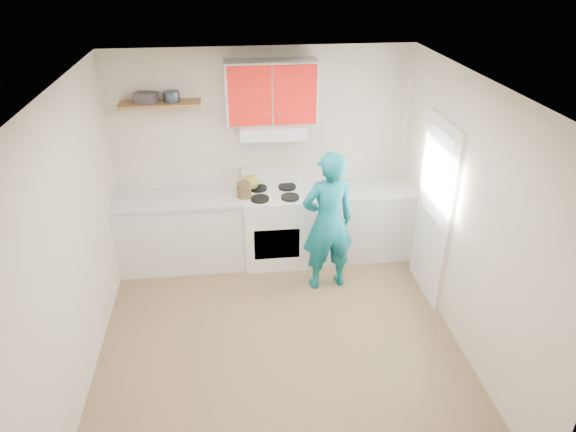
{
  "coord_description": "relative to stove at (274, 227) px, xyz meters",
  "views": [
    {
      "loc": [
        -0.4,
        -4.07,
        3.61
      ],
      "look_at": [
        0.15,
        0.55,
        1.15
      ],
      "focal_mm": 32.24,
      "sensor_mm": 36.0,
      "label": 1
    }
  ],
  "objects": [
    {
      "name": "ceiling",
      "position": [
        -0.1,
        -1.57,
        2.14
      ],
      "size": [
        3.6,
        3.8,
        0.04
      ],
      "primitive_type": "cube",
      "color": "white",
      "rests_on": "floor"
    },
    {
      "name": "silicone_mat",
      "position": [
        1.3,
        0.04,
        0.44
      ],
      "size": [
        0.32,
        0.27,
        0.01
      ],
      "primitive_type": "cube",
      "rotation": [
        0.0,
        0.0,
        0.02
      ],
      "color": "red",
      "rests_on": "counter_right"
    },
    {
      "name": "stove",
      "position": [
        0.0,
        0.0,
        0.0
      ],
      "size": [
        0.76,
        0.65,
        0.92
      ],
      "primitive_type": "cube",
      "color": "white",
      "rests_on": "floor"
    },
    {
      "name": "books",
      "position": [
        -1.39,
        0.16,
        1.64
      ],
      "size": [
        0.27,
        0.22,
        0.12
      ],
      "primitive_type": "cube",
      "rotation": [
        0.0,
        0.0,
        -0.26
      ],
      "color": "#373033",
      "rests_on": "shelf"
    },
    {
      "name": "shelf",
      "position": [
        -1.25,
        0.18,
        1.56
      ],
      "size": [
        0.9,
        0.3,
        0.04
      ],
      "primitive_type": "cube",
      "color": "brown",
      "rests_on": "back_wall"
    },
    {
      "name": "door",
      "position": [
        1.68,
        -0.88,
        0.56
      ],
      "size": [
        0.05,
        0.85,
        2.05
      ],
      "primitive_type": "cube",
      "color": "white",
      "rests_on": "floor"
    },
    {
      "name": "counter_right",
      "position": [
        1.04,
        0.02,
        -0.01
      ],
      "size": [
        1.32,
        0.6,
        0.9
      ],
      "primitive_type": "cube",
      "color": "silver",
      "rests_on": "floor"
    },
    {
      "name": "front_wall",
      "position": [
        -0.1,
        -3.47,
        0.84
      ],
      "size": [
        3.6,
        0.04,
        2.6
      ],
      "primitive_type": "cube",
      "color": "beige",
      "rests_on": "floor"
    },
    {
      "name": "floor",
      "position": [
        -0.1,
        -1.57,
        -0.46
      ],
      "size": [
        3.8,
        3.8,
        0.0
      ],
      "primitive_type": "plane",
      "color": "brown",
      "rests_on": "ground"
    },
    {
      "name": "left_wall",
      "position": [
        -1.9,
        -1.57,
        0.84
      ],
      "size": [
        0.04,
        3.8,
        2.6
      ],
      "primitive_type": "cube",
      "color": "beige",
      "rests_on": "floor"
    },
    {
      "name": "back_wall",
      "position": [
        -0.1,
        0.32,
        0.84
      ],
      "size": [
        3.6,
        0.04,
        2.6
      ],
      "primitive_type": "cube",
      "color": "beige",
      "rests_on": "floor"
    },
    {
      "name": "kettle",
      "position": [
        -0.27,
        0.17,
        0.55
      ],
      "size": [
        0.28,
        0.28,
        0.18
      ],
      "primitive_type": "ellipsoid",
      "rotation": [
        0.0,
        0.0,
        -0.37
      ],
      "color": "olive",
      "rests_on": "stove"
    },
    {
      "name": "counter_left",
      "position": [
        -1.14,
        0.02,
        -0.01
      ],
      "size": [
        1.52,
        0.6,
        0.9
      ],
      "primitive_type": "cube",
      "color": "silver",
      "rests_on": "floor"
    },
    {
      "name": "right_wall",
      "position": [
        1.7,
        -1.57,
        0.84
      ],
      "size": [
        0.04,
        3.8,
        2.6
      ],
      "primitive_type": "cube",
      "color": "beige",
      "rests_on": "floor"
    },
    {
      "name": "crock",
      "position": [
        -0.36,
        -0.05,
        0.54
      ],
      "size": [
        0.2,
        0.2,
        0.2
      ],
      "primitive_type": "cylinder",
      "rotation": [
        0.0,
        0.0,
        0.24
      ],
      "color": "#513C23",
      "rests_on": "counter_left"
    },
    {
      "name": "upper_cabinets",
      "position": [
        0.0,
        0.16,
        1.66
      ],
      "size": [
        1.02,
        0.33,
        0.7
      ],
      "primitive_type": "cube",
      "color": "red",
      "rests_on": "back_wall"
    },
    {
      "name": "cutting_board",
      "position": [
        0.71,
        -0.04,
        0.45
      ],
      "size": [
        0.36,
        0.31,
        0.02
      ],
      "primitive_type": "cube",
      "rotation": [
        0.0,
        0.0,
        0.35
      ],
      "color": "olive",
      "rests_on": "counter_right"
    },
    {
      "name": "tin",
      "position": [
        -1.12,
        0.19,
        1.63
      ],
      "size": [
        0.24,
        0.24,
        0.11
      ],
      "primitive_type": "cylinder",
      "rotation": [
        0.0,
        0.0,
        -0.36
      ],
      "color": "#333D4C",
      "rests_on": "shelf"
    },
    {
      "name": "person",
      "position": [
        0.55,
        -0.64,
        0.38
      ],
      "size": [
        0.67,
        0.49,
        1.68
      ],
      "primitive_type": "imported",
      "rotation": [
        0.0,
        0.0,
        3.3
      ],
      "color": "#0D6A75",
      "rests_on": "floor"
    },
    {
      "name": "range_hood",
      "position": [
        0.0,
        0.1,
        1.24
      ],
      "size": [
        0.76,
        0.44,
        0.15
      ],
      "primitive_type": "cube",
      "color": "silver",
      "rests_on": "back_wall"
    },
    {
      "name": "door_glass",
      "position": [
        1.65,
        -0.88,
        0.99
      ],
      "size": [
        0.01,
        0.55,
        0.95
      ],
      "primitive_type": "cube",
      "color": "white",
      "rests_on": "door"
    }
  ]
}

